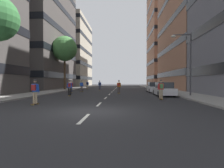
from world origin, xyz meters
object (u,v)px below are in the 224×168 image
at_px(skater_6, 100,85).
at_px(skater_2, 87,84).
at_px(skater_5, 82,85).
at_px(parked_car_mid, 164,90).
at_px(skater_4, 161,88).
at_px(streetlamp_right, 187,58).
at_px(skater_0, 35,90).
at_px(parked_car_near, 154,88).
at_px(skater_7, 71,86).
at_px(skater_1, 70,87).
at_px(skater_3, 119,86).
at_px(street_tree_near, 65,49).

bearing_deg(skater_6, skater_2, 124.84).
bearing_deg(skater_5, parked_car_mid, -33.42).
bearing_deg(skater_4, streetlamp_right, 44.70).
relative_size(skater_0, skater_2, 1.00).
bearing_deg(parked_car_near, skater_5, 176.47).
relative_size(parked_car_mid, skater_7, 2.47).
distance_m(parked_car_near, skater_1, 12.65).
height_order(skater_3, skater_4, same).
xyz_separation_m(parked_car_mid, skater_0, (-10.63, -8.32, 0.32)).
relative_size(skater_0, skater_7, 1.00).
xyz_separation_m(streetlamp_right, skater_7, (-14.11, 5.82, -3.15)).
distance_m(parked_car_near, skater_4, 10.70).
bearing_deg(street_tree_near, skater_7, -66.45).
distance_m(skater_2, skater_5, 10.37).
bearing_deg(street_tree_near, skater_4, -50.37).
distance_m(parked_car_mid, skater_2, 21.19).
height_order(street_tree_near, skater_2, street_tree_near).
height_order(skater_4, skater_7, same).
height_order(parked_car_mid, skater_7, skater_7).
bearing_deg(street_tree_near, skater_3, -41.82).
height_order(skater_2, skater_5, same).
bearing_deg(skater_4, skater_2, 116.56).
bearing_deg(skater_1, streetlamp_right, -0.80).
bearing_deg(skater_5, skater_1, -86.91).
bearing_deg(skater_3, streetlamp_right, -32.33).
bearing_deg(street_tree_near, skater_1, -70.16).
bearing_deg(parked_car_mid, streetlamp_right, -19.46).
xyz_separation_m(parked_car_near, parked_car_mid, (0.00, -6.51, 0.00)).
relative_size(skater_4, skater_6, 1.00).
xyz_separation_m(parked_car_mid, streetlamp_right, (2.22, -0.78, 3.44)).
height_order(skater_4, skater_5, same).
distance_m(street_tree_near, streetlamp_right, 22.67).
xyz_separation_m(parked_car_near, skater_7, (-11.89, -1.47, 0.29)).
relative_size(street_tree_near, skater_0, 5.55).
relative_size(skater_1, skater_7, 1.00).
height_order(parked_car_near, skater_7, skater_7).
height_order(parked_car_near, skater_6, skater_6).
distance_m(skater_1, skater_6, 13.66).
bearing_deg(streetlamp_right, skater_4, -135.30).
bearing_deg(skater_7, skater_6, 68.70).
bearing_deg(streetlamp_right, street_tree_near, 141.83).
xyz_separation_m(skater_0, skater_6, (1.82, 21.27, 0.00)).
distance_m(street_tree_near, skater_5, 9.98).
bearing_deg(parked_car_near, skater_1, -145.77).
xyz_separation_m(parked_car_mid, skater_4, (-1.16, -4.13, 0.32)).
distance_m(parked_car_mid, skater_7, 12.92).
bearing_deg(skater_1, parked_car_near, 34.23).
bearing_deg(skater_2, street_tree_near, -127.69).
bearing_deg(skater_0, skater_4, 23.87).
distance_m(street_tree_near, skater_3, 15.34).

